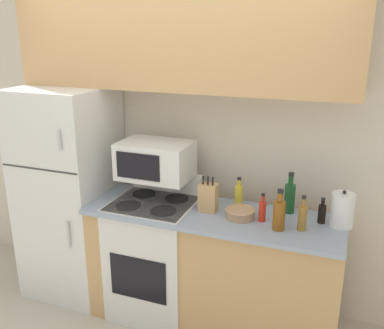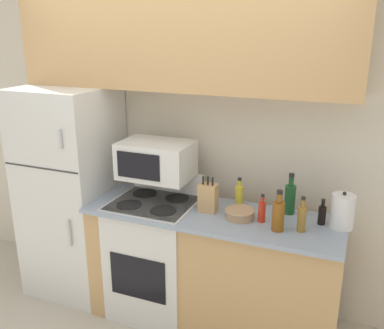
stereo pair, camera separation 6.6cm
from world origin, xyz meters
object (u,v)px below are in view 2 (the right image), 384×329
microwave (156,160)px  bottle_vinegar (302,218)px  bowl (240,214)px  bottle_cooking_spray (239,195)px  refrigerator (73,192)px  knife_block (208,198)px  bottle_wine_green (290,198)px  stove (155,255)px  bottle_soy_sauce (322,214)px  kettle (343,211)px  bottle_hot_sauce (262,211)px  bottle_whiskey (278,215)px

microwave → bottle_vinegar: bearing=-7.5°
bowl → bottle_cooking_spray: size_ratio=0.95×
refrigerator → knife_block: size_ratio=6.63×
bottle_wine_green → bottle_cooking_spray: size_ratio=1.36×
refrigerator → stove: 0.90m
bottle_soy_sauce → kettle: bearing=-2.5°
bottle_vinegar → bottle_hot_sauce: bearing=170.9°
microwave → knife_block: size_ratio=2.02×
bowl → bottle_vinegar: 0.43m
refrigerator → microwave: (0.79, 0.02, 0.37)m
refrigerator → bottle_wine_green: size_ratio=5.87×
microwave → bottle_wine_green: (1.00, 0.11, -0.20)m
bowl → microwave: bearing=171.1°
bottle_whiskey → bottle_vinegar: 0.15m
microwave → bottle_hot_sauce: (0.85, -0.10, -0.23)m
bottle_soy_sauce → kettle: size_ratio=0.70×
microwave → bottle_whiskey: bearing=-11.2°
refrigerator → bottle_hot_sauce: refrigerator is taller
bottle_hot_sauce → bottle_cooking_spray: bottle_cooking_spray is taller
stove → bottle_hot_sauce: size_ratio=5.52×
refrigerator → bottle_soy_sauce: bearing=1.0°
bottle_whiskey → bottle_soy_sauce: 0.33m
stove → bowl: size_ratio=5.28×
bottle_soy_sauce → bottle_vinegar: size_ratio=0.75×
refrigerator → bottle_whiskey: bearing=-5.5°
microwave → bottle_soy_sauce: bearing=0.6°
bottle_cooking_spray → knife_block: bearing=-135.4°
bottle_hot_sauce → microwave: bearing=173.0°
refrigerator → bottle_vinegar: bearing=-3.8°
bottle_wine_green → bowl: bearing=-144.7°
bottle_whiskey → bottle_hot_sauce: bearing=144.9°
knife_block → bottle_cooking_spray: (0.18, 0.18, -0.02)m
bowl → refrigerator: bearing=176.7°
knife_block → bottle_whiskey: size_ratio=0.95×
refrigerator → stove: bearing=-4.9°
bottle_wine_green → bottle_soy_sauce: (0.23, -0.09, -0.05)m
microwave → bottle_hot_sauce: bearing=-7.0°
microwave → knife_block: microwave is taller
microwave → bottle_vinegar: (1.12, -0.15, -0.22)m
microwave → bottle_hot_sauce: 0.89m
kettle → bowl: bearing=-170.1°
bowl → bottle_whiskey: (0.28, -0.08, 0.07)m
stove → bottle_whiskey: (0.96, -0.10, 0.56)m
bottle_soy_sauce → bottle_cooking_spray: (-0.60, 0.09, 0.02)m
bottle_whiskey → bottle_soy_sauce: bottle_whiskey is taller
bottle_cooking_spray → kettle: size_ratio=0.86×
bottle_whiskey → kettle: bearing=27.6°
stove → bottle_vinegar: (1.10, -0.06, 0.54)m
bowl → kettle: kettle is taller
bottle_hot_sauce → bottle_vinegar: bearing=-9.1°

